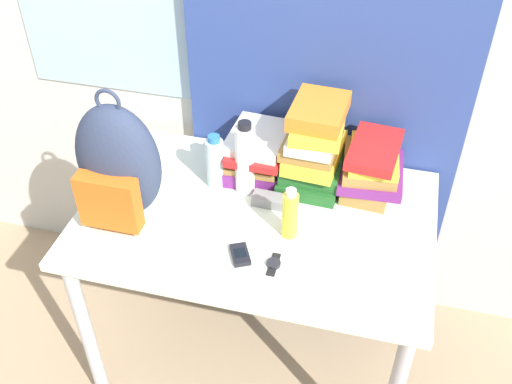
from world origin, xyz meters
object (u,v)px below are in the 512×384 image
sports_bottle (245,159)px  book_stack_center (315,146)px  book_stack_left (257,153)px  cell_phone (241,255)px  water_bottle (215,162)px  backpack (118,165)px  wristwatch (274,264)px  sunscreen_bottle (290,214)px  book_stack_right (371,167)px  sunglasses_case (274,201)px

sports_bottle → book_stack_center: bearing=27.4°
book_stack_left → book_stack_center: bearing=-0.1°
book_stack_center → cell_phone: 0.47m
book_stack_left → book_stack_center: (0.20, -0.00, 0.07)m
book_stack_left → water_bottle: bearing=-137.8°
backpack → wristwatch: size_ratio=4.89×
book_stack_center → sunscreen_bottle: (-0.02, -0.29, -0.06)m
cell_phone → sports_bottle: bearing=102.4°
book_stack_center → book_stack_right: bearing=1.0°
backpack → wristwatch: (0.53, -0.11, -0.19)m
sunscreen_bottle → sunglasses_case: 0.16m
backpack → sports_bottle: 0.42m
sunglasses_case → water_bottle: bearing=165.2°
book_stack_right → sunscreen_bottle: 0.37m
cell_phone → water_bottle: bearing=119.1°
sunscreen_bottle → sunglasses_case: (-0.08, 0.13, -0.07)m
book_stack_center → wristwatch: (-0.04, -0.44, -0.14)m
book_stack_left → sunscreen_bottle: 0.35m
book_stack_left → sports_bottle: bearing=-96.2°
cell_phone → sunglasses_case: size_ratio=0.67×
book_stack_left → backpack: bearing=-138.3°
book_stack_center → sports_bottle: book_stack_center is taller
book_stack_left → sunglasses_case: (0.10, -0.17, -0.06)m
water_bottle → wristwatch: 0.44m
sunscreen_bottle → book_stack_left: bearing=121.7°
sunscreen_bottle → water_bottle: bearing=148.5°
book_stack_left → book_stack_center: book_stack_center is taller
water_bottle → book_stack_right: bearing=12.1°
sports_bottle → wristwatch: bearing=-61.5°
backpack → water_bottle: 0.34m
book_stack_left → book_stack_center: 0.21m
book_stack_left → book_stack_center: size_ratio=0.90×
wristwatch → sunscreen_bottle: bearing=82.8°
backpack → water_bottle: bearing=41.4°
sunscreen_bottle → cell_phone: sunscreen_bottle is taller
water_bottle → sunscreen_bottle: bearing=-31.5°
backpack → cell_phone: 0.48m
book_stack_right → cell_phone: 0.56m
backpack → book_stack_right: (0.77, 0.33, -0.10)m
book_stack_right → sunglasses_case: book_stack_right is taller
book_stack_right → sunglasses_case: 0.35m
book_stack_center → water_bottle: (-0.32, -0.11, -0.05)m
book_stack_right → water_bottle: 0.53m
sports_bottle → sunscreen_bottle: (0.19, -0.18, -0.05)m
water_bottle → backpack: bearing=-138.6°
sunglasses_case → wristwatch: (0.06, -0.27, -0.01)m
sports_bottle → sunglasses_case: (0.12, -0.06, -0.12)m
water_bottle → wristwatch: bearing=-49.1°
book_stack_right → wristwatch: (-0.24, -0.44, -0.09)m
water_bottle → sports_bottle: (0.11, -0.00, 0.04)m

